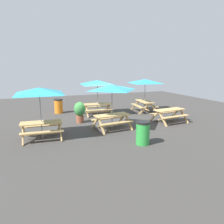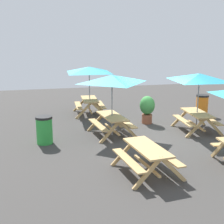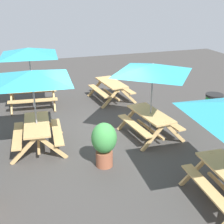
{
  "view_description": "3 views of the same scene",
  "coord_description": "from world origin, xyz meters",
  "px_view_note": "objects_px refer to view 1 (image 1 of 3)",
  "views": [
    {
      "loc": [
        4.23,
        11.7,
        3.22
      ],
      "look_at": [
        0.27,
        1.58,
        0.9
      ],
      "focal_mm": 35.0,
      "sensor_mm": 36.0,
      "label": 1
    },
    {
      "loc": [
        -10.82,
        4.32,
        3.64
      ],
      "look_at": [
        0.27,
        1.58,
        0.9
      ],
      "focal_mm": 50.0,
      "sensor_mm": 36.0,
      "label": 2
    },
    {
      "loc": [
        8.26,
        -2.32,
        4.34
      ],
      "look_at": [
        0.14,
        0.37,
        0.9
      ],
      "focal_mm": 50.0,
      "sensor_mm": 36.0,
      "label": 3
    }
  ],
  "objects_px": {
    "trash_bin_green": "(143,133)",
    "trash_bin_orange": "(59,106)",
    "picnic_table_4": "(39,95)",
    "picnic_table_1": "(112,91)",
    "picnic_table_3": "(169,113)",
    "picnic_table_2": "(97,85)",
    "potted_plant_0": "(80,111)",
    "picnic_table_0": "(145,84)"
  },
  "relations": [
    {
      "from": "picnic_table_1",
      "to": "potted_plant_0",
      "type": "xyz_separation_m",
      "value": [
        1.24,
        -1.87,
        -1.3
      ]
    },
    {
      "from": "picnic_table_2",
      "to": "picnic_table_3",
      "type": "distance_m",
      "value": 4.86
    },
    {
      "from": "picnic_table_0",
      "to": "picnic_table_2",
      "type": "xyz_separation_m",
      "value": [
        3.43,
        -0.17,
        0.0
      ]
    },
    {
      "from": "picnic_table_3",
      "to": "trash_bin_green",
      "type": "height_order",
      "value": "trash_bin_green"
    },
    {
      "from": "picnic_table_1",
      "to": "picnic_table_2",
      "type": "relative_size",
      "value": 0.83
    },
    {
      "from": "picnic_table_4",
      "to": "trash_bin_green",
      "type": "distance_m",
      "value": 4.72
    },
    {
      "from": "trash_bin_orange",
      "to": "picnic_table_4",
      "type": "bearing_deg",
      "value": 74.36
    },
    {
      "from": "picnic_table_1",
      "to": "picnic_table_3",
      "type": "distance_m",
      "value": 3.86
    },
    {
      "from": "picnic_table_0",
      "to": "picnic_table_1",
      "type": "bearing_deg",
      "value": -43.53
    },
    {
      "from": "picnic_table_2",
      "to": "trash_bin_green",
      "type": "distance_m",
      "value": 6.11
    },
    {
      "from": "trash_bin_green",
      "to": "picnic_table_3",
      "type": "bearing_deg",
      "value": -140.64
    },
    {
      "from": "picnic_table_2",
      "to": "trash_bin_orange",
      "type": "height_order",
      "value": "picnic_table_2"
    },
    {
      "from": "picnic_table_0",
      "to": "picnic_table_3",
      "type": "xyz_separation_m",
      "value": [
        0.15,
        3.12,
        -1.43
      ]
    },
    {
      "from": "picnic_table_2",
      "to": "trash_bin_orange",
      "type": "relative_size",
      "value": 2.88
    },
    {
      "from": "picnic_table_1",
      "to": "trash_bin_orange",
      "type": "distance_m",
      "value": 5.54
    },
    {
      "from": "picnic_table_2",
      "to": "picnic_table_3",
      "type": "height_order",
      "value": "picnic_table_2"
    },
    {
      "from": "picnic_table_1",
      "to": "potted_plant_0",
      "type": "distance_m",
      "value": 2.59
    },
    {
      "from": "picnic_table_3",
      "to": "picnic_table_2",
      "type": "bearing_deg",
      "value": -50.96
    },
    {
      "from": "picnic_table_3",
      "to": "trash_bin_green",
      "type": "relative_size",
      "value": 1.97
    },
    {
      "from": "picnic_table_2",
      "to": "picnic_table_3",
      "type": "bearing_deg",
      "value": 139.64
    },
    {
      "from": "picnic_table_2",
      "to": "trash_bin_green",
      "type": "relative_size",
      "value": 2.88
    },
    {
      "from": "picnic_table_2",
      "to": "trash_bin_green",
      "type": "bearing_deg",
      "value": 95.53
    },
    {
      "from": "picnic_table_4",
      "to": "potted_plant_0",
      "type": "height_order",
      "value": "picnic_table_4"
    },
    {
      "from": "picnic_table_2",
      "to": "picnic_table_4",
      "type": "relative_size",
      "value": 1.0
    },
    {
      "from": "picnic_table_1",
      "to": "picnic_table_4",
      "type": "bearing_deg",
      "value": -2.04
    },
    {
      "from": "picnic_table_0",
      "to": "trash_bin_green",
      "type": "relative_size",
      "value": 2.87
    },
    {
      "from": "picnic_table_0",
      "to": "picnic_table_4",
      "type": "distance_m",
      "value": 7.99
    },
    {
      "from": "picnic_table_3",
      "to": "picnic_table_4",
      "type": "xyz_separation_m",
      "value": [
        7.05,
        0.35,
        1.43
      ]
    },
    {
      "from": "picnic_table_0",
      "to": "trash_bin_orange",
      "type": "relative_size",
      "value": 2.87
    },
    {
      "from": "potted_plant_0",
      "to": "picnic_table_3",
      "type": "bearing_deg",
      "value": 159.8
    },
    {
      "from": "picnic_table_2",
      "to": "trash_bin_green",
      "type": "xyz_separation_m",
      "value": [
        -0.08,
        5.92,
        -1.49
      ]
    },
    {
      "from": "trash_bin_green",
      "to": "trash_bin_orange",
      "type": "height_order",
      "value": "same"
    },
    {
      "from": "picnic_table_0",
      "to": "potted_plant_0",
      "type": "relative_size",
      "value": 2.34
    },
    {
      "from": "picnic_table_1",
      "to": "picnic_table_3",
      "type": "xyz_separation_m",
      "value": [
        -3.58,
        -0.09,
        -1.43
      ]
    },
    {
      "from": "trash_bin_orange",
      "to": "potted_plant_0",
      "type": "height_order",
      "value": "potted_plant_0"
    },
    {
      "from": "picnic_table_3",
      "to": "potted_plant_0",
      "type": "xyz_separation_m",
      "value": [
        4.82,
        -1.78,
        0.13
      ]
    },
    {
      "from": "picnic_table_4",
      "to": "trash_bin_orange",
      "type": "height_order",
      "value": "picnic_table_4"
    },
    {
      "from": "picnic_table_1",
      "to": "picnic_table_2",
      "type": "xyz_separation_m",
      "value": [
        -0.3,
        -3.39,
        0.0
      ]
    },
    {
      "from": "picnic_table_1",
      "to": "trash_bin_green",
      "type": "xyz_separation_m",
      "value": [
        -0.38,
        2.53,
        -1.49
      ]
    },
    {
      "from": "picnic_table_3",
      "to": "trash_bin_orange",
      "type": "xyz_separation_m",
      "value": [
        5.6,
        -4.85,
        -0.07
      ]
    },
    {
      "from": "picnic_table_3",
      "to": "potted_plant_0",
      "type": "distance_m",
      "value": 5.14
    },
    {
      "from": "picnic_table_4",
      "to": "potted_plant_0",
      "type": "bearing_deg",
      "value": -133.14
    }
  ]
}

